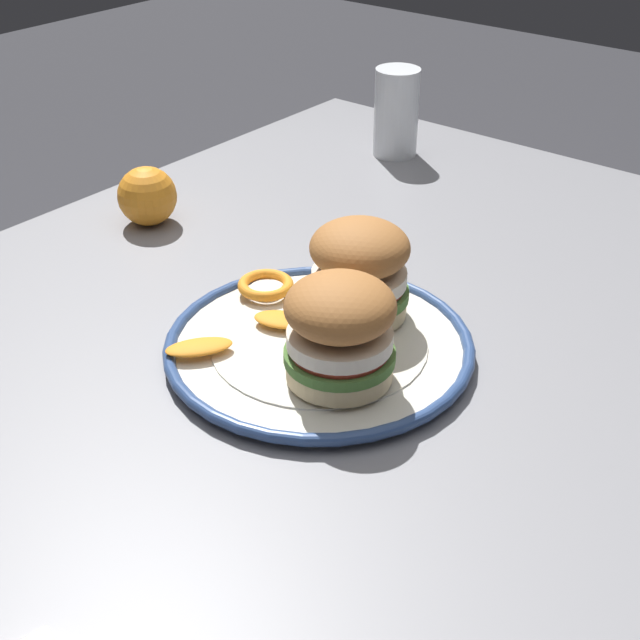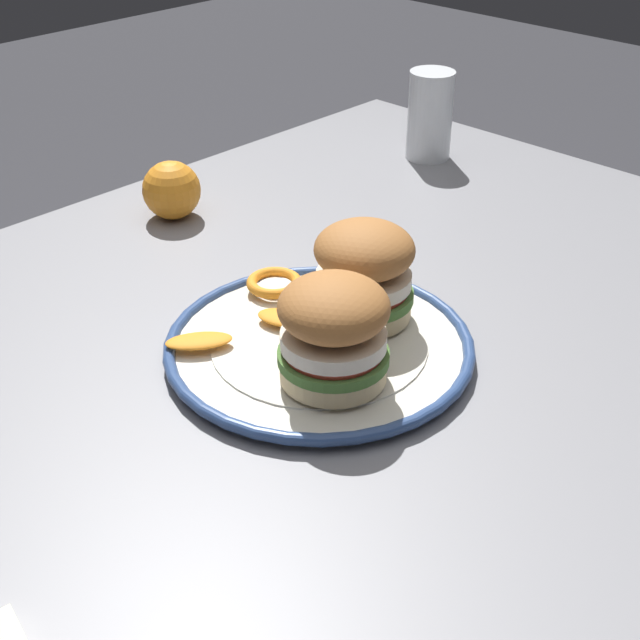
{
  "view_description": "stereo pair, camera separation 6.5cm",
  "coord_description": "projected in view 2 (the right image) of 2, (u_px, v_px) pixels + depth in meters",
  "views": [
    {
      "loc": [
        0.56,
        0.45,
        1.23
      ],
      "look_at": [
        0.01,
        0.0,
        0.78
      ],
      "focal_mm": 49.45,
      "sensor_mm": 36.0,
      "label": 1
    },
    {
      "loc": [
        0.52,
        0.5,
        1.23
      ],
      "look_at": [
        0.01,
        0.0,
        0.78
      ],
      "focal_mm": 49.45,
      "sensor_mm": 36.0,
      "label": 2
    }
  ],
  "objects": [
    {
      "name": "dining_table",
      "position": [
        324.0,
        428.0,
        0.92
      ],
      "size": [
        1.26,
        0.96,
        0.74
      ],
      "color": "gray",
      "rests_on": "ground"
    },
    {
      "name": "sandwich_half_left",
      "position": [
        363.0,
        270.0,
        0.87
      ],
      "size": [
        0.13,
        0.13,
        0.1
      ],
      "color": "beige",
      "rests_on": "dinner_plate"
    },
    {
      "name": "drinking_glass",
      "position": [
        430.0,
        121.0,
        1.27
      ],
      "size": [
        0.07,
        0.07,
        0.13
      ],
      "color": "white",
      "rests_on": "dining_table"
    },
    {
      "name": "orange_peel_curled",
      "position": [
        274.0,
        283.0,
        0.94
      ],
      "size": [
        0.07,
        0.07,
        0.01
      ],
      "color": "orange",
      "rests_on": "dinner_plate"
    },
    {
      "name": "orange_peel_strip_long",
      "position": [
        284.0,
        318.0,
        0.88
      ],
      "size": [
        0.05,
        0.06,
        0.01
      ],
      "color": "orange",
      "rests_on": "dinner_plate"
    },
    {
      "name": "dinner_plate",
      "position": [
        320.0,
        347.0,
        0.86
      ],
      "size": [
        0.3,
        0.3,
        0.02
      ],
      "color": "silver",
      "rests_on": "dining_table"
    },
    {
      "name": "sandwich_half_right",
      "position": [
        334.0,
        330.0,
        0.77
      ],
      "size": [
        0.14,
        0.14,
        0.1
      ],
      "color": "beige",
      "rests_on": "dinner_plate"
    },
    {
      "name": "whole_orange",
      "position": [
        172.0,
        190.0,
        1.11
      ],
      "size": [
        0.07,
        0.07,
        0.07
      ],
      "primitive_type": "sphere",
      "color": "orange",
      "rests_on": "dining_table"
    },
    {
      "name": "orange_peel_strip_short",
      "position": [
        199.0,
        341.0,
        0.84
      ],
      "size": [
        0.07,
        0.06,
        0.01
      ],
      "color": "orange",
      "rests_on": "dinner_plate"
    }
  ]
}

